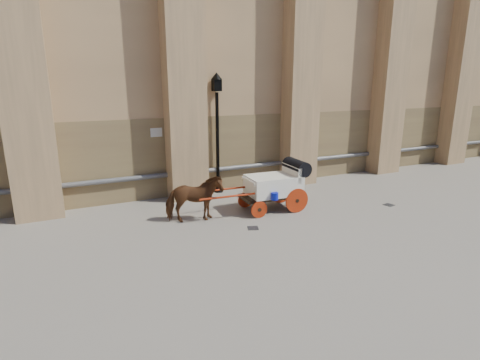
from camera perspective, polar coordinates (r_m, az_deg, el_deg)
ground at (r=11.70m, az=2.36°, el=-6.69°), size 90.00×90.00×0.00m
horse at (r=11.74m, az=-6.99°, el=-2.89°), size 1.87×1.11×1.48m
carriage at (r=12.82m, az=5.63°, el=-0.54°), size 3.93×1.42×1.70m
street_lamp at (r=14.60m, az=-3.47°, el=7.58°), size 0.43×0.43×4.63m
drain_grate_near at (r=11.35m, az=1.99°, el=-7.33°), size 0.41×0.41×0.01m
drain_grate_far at (r=14.45m, az=21.75°, el=-3.55°), size 0.38×0.38×0.01m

